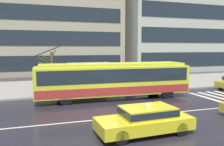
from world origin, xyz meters
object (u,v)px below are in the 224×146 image
Objects in this scene: taxi_oncoming_near at (145,119)px; bus_shelter at (89,69)px; pedestrian_at_shelter at (104,71)px; pedestrian_approaching_curb at (70,73)px; street_tree_bare at (51,68)px; trolleybus at (114,79)px; pedestrian_walking_past at (70,81)px.

bus_shelter reaches higher than taxi_oncoming_near.
pedestrian_approaching_curb is (-3.08, 0.31, -0.13)m from pedestrian_at_shelter.
pedestrian_at_shelter is 0.56× the size of street_tree_bare.
trolleybus is at bearing -93.13° from pedestrian_at_shelter.
trolleybus reaches higher than taxi_oncoming_near.
street_tree_bare is (-1.58, 1.29, 0.41)m from pedestrian_approaching_curb.
pedestrian_approaching_curb is (-1.78, -0.25, -0.30)m from bus_shelter.
bus_shelter is at bearing 7.98° from pedestrian_approaching_curb.
pedestrian_at_shelter is at bearing -5.76° from pedestrian_approaching_curb.
bus_shelter is at bearing 156.66° from pedestrian_at_shelter.
taxi_oncoming_near is 11.25m from pedestrian_at_shelter.
bus_shelter is 1.93× the size of pedestrian_at_shelter.
bus_shelter is 1.42m from pedestrian_at_shelter.
taxi_oncoming_near is 1.23× the size of street_tree_bare.
pedestrian_walking_past is (-0.12, -0.83, -0.52)m from pedestrian_approaching_curb.
street_tree_bare is (-1.45, 2.12, 0.93)m from pedestrian_walking_past.
pedestrian_at_shelter is at bearing 83.89° from taxi_oncoming_near.
pedestrian_approaching_curb is at bearing -172.02° from bus_shelter.
taxi_oncoming_near is at bearing -79.30° from pedestrian_walking_past.
trolleybus is 2.96× the size of taxi_oncoming_near.
pedestrian_at_shelter is 1.07× the size of pedestrian_approaching_curb.
pedestrian_approaching_curb is (-2.89, 3.76, 0.15)m from trolleybus.
pedestrian_at_shelter reaches higher than taxi_oncoming_near.
pedestrian_approaching_curb is at bearing -39.34° from street_tree_bare.
taxi_oncoming_near is 1.14× the size of bus_shelter.
pedestrian_at_shelter is at bearing 86.87° from trolleybus.
pedestrian_walking_past is at bearing -170.78° from pedestrian_at_shelter.
taxi_oncoming_near is 10.81m from pedestrian_walking_past.
taxi_oncoming_near is at bearing -97.44° from trolleybus.
pedestrian_walking_past is (-3.01, 2.93, -0.38)m from trolleybus.
pedestrian_at_shelter is (1.30, -0.56, -0.17)m from bus_shelter.
pedestrian_walking_past is at bearing -55.57° from street_tree_bare.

